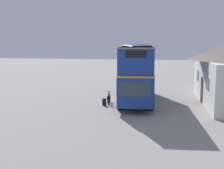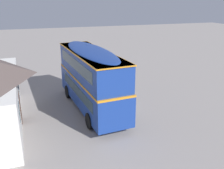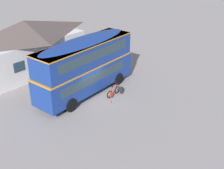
{
  "view_description": "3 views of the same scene",
  "coord_description": "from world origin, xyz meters",
  "views": [
    {
      "loc": [
        23.86,
        3.29,
        4.82
      ],
      "look_at": [
        -0.09,
        -1.2,
        1.28
      ],
      "focal_mm": 45.96,
      "sensor_mm": 36.0,
      "label": 1
    },
    {
      "loc": [
        -16.99,
        5.25,
        8.2
      ],
      "look_at": [
        0.55,
        -0.7,
        1.79
      ],
      "focal_mm": 39.74,
      "sensor_mm": 36.0,
      "label": 2
    },
    {
      "loc": [
        -14.08,
        -15.64,
        11.72
      ],
      "look_at": [
        1.26,
        -1.33,
        1.28
      ],
      "focal_mm": 45.93,
      "sensor_mm": 36.0,
      "label": 3
    }
  ],
  "objects": [
    {
      "name": "touring_bicycle",
      "position": [
        1.59,
        -1.15,
        0.37
      ],
      "size": [
        1.7,
        0.55,
        1.02
      ],
      "color": "black",
      "rests_on": "ground"
    },
    {
      "name": "double_decker_bus",
      "position": [
        0.5,
        0.99,
        2.64
      ],
      "size": [
        9.84,
        3.29,
        4.79
      ],
      "color": "black",
      "rests_on": "ground"
    },
    {
      "name": "ground_plane",
      "position": [
        0.0,
        0.0,
        0.0
      ],
      "size": [
        120.0,
        120.0,
        0.0
      ],
      "primitive_type": "plane",
      "color": "gray"
    },
    {
      "name": "water_bottle_red_squeeze",
      "position": [
        0.56,
        -1.87,
        0.11
      ],
      "size": [
        0.07,
        0.07,
        0.24
      ],
      "color": "#D84C33",
      "rests_on": "ground"
    },
    {
      "name": "backpack_on_ground",
      "position": [
        2.49,
        -1.33,
        0.3
      ],
      "size": [
        0.36,
        0.34,
        0.58
      ],
      "color": "black",
      "rests_on": "ground"
    },
    {
      "name": "pub_building",
      "position": [
        -0.1,
        8.93,
        2.6
      ],
      "size": [
        11.12,
        6.06,
        5.08
      ],
      "color": "silver",
      "rests_on": "ground"
    }
  ]
}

